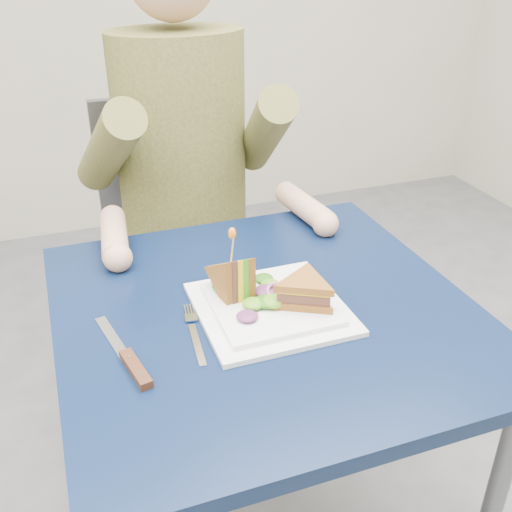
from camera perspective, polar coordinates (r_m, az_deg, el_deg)
name	(u,v)px	position (r m, az deg, el deg)	size (l,w,h in m)	color
table	(265,342)	(1.15, 0.86, -8.15)	(0.75, 0.75, 0.73)	black
chair	(180,234)	(1.80, -7.25, 2.10)	(0.42, 0.40, 0.93)	#47474C
diner	(181,121)	(1.56, -7.12, 12.68)	(0.54, 0.59, 0.74)	#4C4B22
plate	(271,307)	(1.09, 1.39, -4.86)	(0.26, 0.26, 0.02)	white
sandwich_flat	(305,291)	(1.07, 4.66, -3.37)	(0.17, 0.17, 0.05)	brown
sandwich_upright	(233,279)	(1.08, -2.19, -2.18)	(0.08, 0.12, 0.12)	brown
fork	(195,335)	(1.03, -5.84, -7.47)	(0.04, 0.18, 0.01)	silver
knife	(131,363)	(0.98, -11.82, -9.90)	(0.06, 0.22, 0.02)	silver
toothpick	(232,248)	(1.05, -2.25, 0.80)	(0.00, 0.00, 0.06)	tan
toothpick_frill	(232,233)	(1.04, -2.28, 2.17)	(0.01, 0.01, 0.02)	orange
lettuce_spill	(271,294)	(1.09, 1.46, -3.60)	(0.15, 0.13, 0.02)	#337A14
onion_ring	(277,292)	(1.08, 2.06, -3.42)	(0.04, 0.04, 0.01)	#9E4C7A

